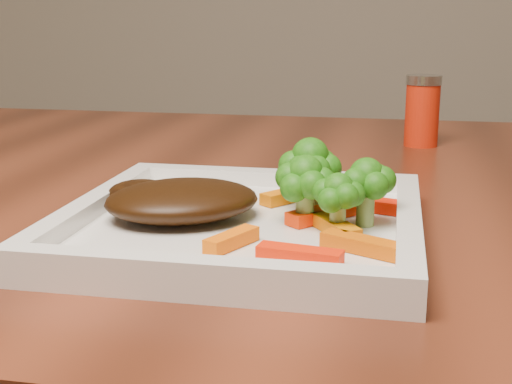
# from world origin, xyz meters

# --- Properties ---
(plate) EXTENTS (0.27, 0.27, 0.01)m
(plate) POSITION_xyz_m (-0.19, -0.36, 0.76)
(plate) COLOR white
(plate) RESTS_ON dining_table
(steak) EXTENTS (0.15, 0.14, 0.03)m
(steak) POSITION_xyz_m (-0.24, -0.36, 0.78)
(steak) COLOR black
(steak) RESTS_ON plate
(broccoli_0) EXTENTS (0.07, 0.07, 0.07)m
(broccoli_0) POSITION_xyz_m (-0.14, -0.32, 0.80)
(broccoli_0) COLOR #187713
(broccoli_0) RESTS_ON plate
(broccoli_1) EXTENTS (0.05, 0.05, 0.06)m
(broccoli_1) POSITION_xyz_m (-0.10, -0.35, 0.79)
(broccoli_1) COLOR #296911
(broccoli_1) RESTS_ON plate
(broccoli_2) EXTENTS (0.05, 0.05, 0.06)m
(broccoli_2) POSITION_xyz_m (-0.12, -0.38, 0.79)
(broccoli_2) COLOR #226B11
(broccoli_2) RESTS_ON plate
(broccoli_3) EXTENTS (0.05, 0.05, 0.06)m
(broccoli_3) POSITION_xyz_m (-0.14, -0.36, 0.79)
(broccoli_3) COLOR #1E5E0F
(broccoli_3) RESTS_ON plate
(carrot_0) EXTENTS (0.06, 0.02, 0.01)m
(carrot_0) POSITION_xyz_m (-0.13, -0.44, 0.77)
(carrot_0) COLOR #FD2304
(carrot_0) RESTS_ON plate
(carrot_1) EXTENTS (0.06, 0.04, 0.01)m
(carrot_1) POSITION_xyz_m (-0.10, -0.41, 0.77)
(carrot_1) COLOR #D45703
(carrot_1) RESTS_ON plate
(carrot_2) EXTENTS (0.03, 0.05, 0.01)m
(carrot_2) POSITION_xyz_m (-0.19, -0.42, 0.77)
(carrot_2) COLOR #FF6604
(carrot_2) RESTS_ON plate
(carrot_3) EXTENTS (0.06, 0.03, 0.01)m
(carrot_3) POSITION_xyz_m (-0.09, -0.31, 0.77)
(carrot_3) COLOR red
(carrot_3) RESTS_ON plate
(carrot_4) EXTENTS (0.05, 0.05, 0.01)m
(carrot_4) POSITION_xyz_m (-0.16, -0.29, 0.77)
(carrot_4) COLOR orange
(carrot_4) RESTS_ON plate
(carrot_5) EXTENTS (0.04, 0.05, 0.01)m
(carrot_5) POSITION_xyz_m (-0.12, -0.38, 0.77)
(carrot_5) COLOR orange
(carrot_5) RESTS_ON plate
(carrot_6) EXTENTS (0.05, 0.06, 0.01)m
(carrot_6) POSITION_xyz_m (-0.13, -0.34, 0.77)
(carrot_6) COLOR #FF3204
(carrot_6) RESTS_ON plate
(spice_shaker) EXTENTS (0.05, 0.05, 0.09)m
(spice_shaker) POSITION_xyz_m (-0.04, 0.07, 0.80)
(spice_shaker) COLOR red
(spice_shaker) RESTS_ON dining_table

